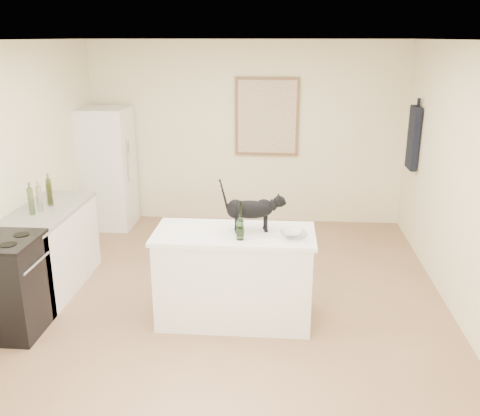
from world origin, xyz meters
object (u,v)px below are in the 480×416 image
Objects in this scene: black_cat at (250,212)px; glass_bowl at (294,235)px; wine_bottle at (240,223)px; stove at (7,287)px; fridge at (107,168)px.

glass_bowl is (0.40, -0.15, -0.16)m from black_cat.
black_cat is at bearing 71.30° from wine_bottle.
stove is 2.22m from wine_bottle.
stove is 2.66m from glass_bowl.
black_cat is 0.46m from glass_bowl.
wine_bottle is 0.50m from glass_bowl.
fridge is 3.46m from wine_bottle.
stove is 1.67× the size of black_cat.
fridge is at bearing 120.53° from black_cat.
glass_bowl is at bearing 6.32° from stove.
stove is 2.98m from fridge.
glass_bowl is at bearing -31.52° from black_cat.
fridge reaches higher than wine_bottle.
stove is at bearing -90.00° from fridge.
fridge is 3.15× the size of black_cat.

